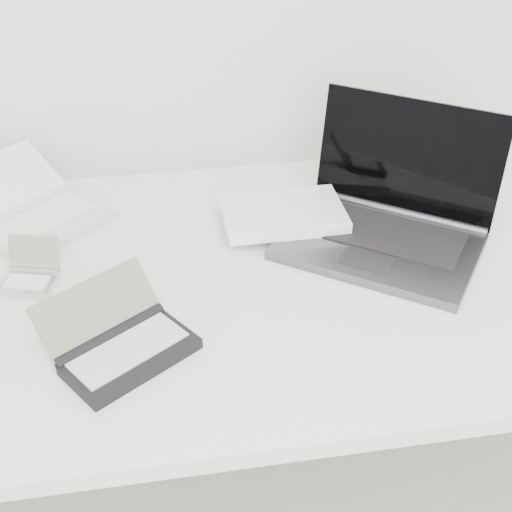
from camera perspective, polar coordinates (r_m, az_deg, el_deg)
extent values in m
cube|color=white|center=(1.28, 1.03, -1.63)|extent=(1.60, 0.80, 0.03)
cube|color=#545759|center=(1.33, 9.77, 0.76)|extent=(0.42, 0.40, 0.02)
cube|color=black|center=(1.35, 10.26, 1.84)|extent=(0.31, 0.28, 0.00)
cube|color=black|center=(1.39, 12.13, 7.75)|extent=(0.31, 0.24, 0.22)
cylinder|color=#545759|center=(1.43, 11.33, 3.47)|extent=(0.29, 0.22, 0.02)
cube|color=#383B3D|center=(1.27, 8.89, -0.33)|extent=(0.11, 0.10, 0.00)
cube|color=white|center=(1.37, 2.18, 3.40)|extent=(0.23, 0.15, 0.02)
cube|color=white|center=(1.36, 2.20, 3.85)|extent=(0.23, 0.15, 0.00)
cube|color=silver|center=(1.43, -16.30, 2.37)|extent=(0.27, 0.26, 0.02)
cube|color=silver|center=(1.44, -16.73, 2.90)|extent=(0.21, 0.20, 0.00)
cube|color=white|center=(1.52, -19.74, 5.48)|extent=(0.25, 0.24, 0.07)
cylinder|color=silver|center=(1.49, -18.11, 3.62)|extent=(0.18, 0.16, 0.02)
cube|color=silver|center=(1.28, -17.79, -2.24)|extent=(0.10, 0.09, 0.01)
cube|color=silver|center=(1.28, -17.85, -1.96)|extent=(0.08, 0.06, 0.00)
cube|color=#95A396|center=(1.30, -17.35, 0.25)|extent=(0.09, 0.05, 0.06)
cylinder|color=silver|center=(1.30, -17.30, -1.13)|extent=(0.09, 0.04, 0.01)
cube|color=black|center=(1.10, -9.96, -7.93)|extent=(0.22, 0.19, 0.02)
cube|color=#AAAAAA|center=(1.09, -10.17, -7.38)|extent=(0.19, 0.16, 0.00)
cube|color=slate|center=(1.12, -12.64, -4.07)|extent=(0.20, 0.16, 0.08)
cylinder|color=black|center=(1.12, -11.52, -6.25)|extent=(0.17, 0.12, 0.02)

